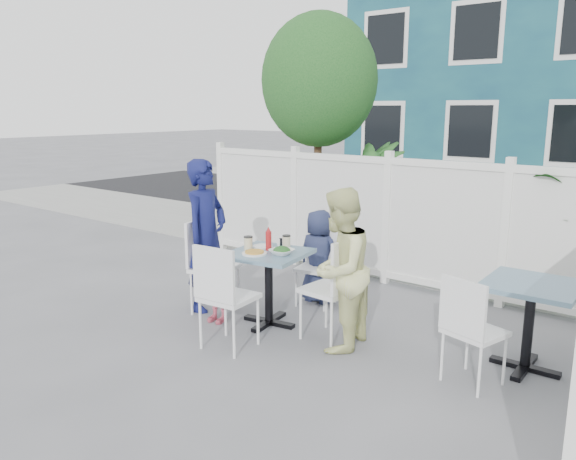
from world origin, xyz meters
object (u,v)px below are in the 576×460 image
Objects in this scene: chair_right at (337,282)px; woman at (339,270)px; boy at (319,256)px; chair_left at (207,259)px; toddler at (217,286)px; chair_near at (223,290)px; spare_table at (531,303)px; man at (206,235)px; utility_cabinet at (310,198)px; chair_back at (319,260)px; main_table at (269,268)px.

woman is at bearing -133.84° from chair_right.
woman is 1.29m from boy.
chair_left is 1.30× the size of toddler.
toddler is (-1.36, -0.23, -0.36)m from woman.
chair_left is 1.09m from chair_near.
woman reaches higher than chair_left.
man is at bearing -169.65° from spare_table.
utility_cabinet is at bearing 43.24° from chair_right.
spare_table is at bearing 10.06° from toddler.
chair_back is (2.10, -2.75, -0.16)m from utility_cabinet.
utility_cabinet is 3.84m from man.
chair_near reaches higher than toddler.
main_table is 0.89m from man.
woman reaches higher than chair_right.
chair_back is at bearing 59.86° from toddler.
spare_table is 3.31m from man.
chair_left is (-0.79, -0.10, -0.01)m from main_table.
main_table is 1.08× the size of spare_table.
woman is (0.80, 0.70, 0.17)m from chair_near.
utility_cabinet is 1.61× the size of main_table.
boy is (-0.78, 0.82, -0.05)m from chair_right.
woman is at bearing 3.55° from toddler.
chair_near is (0.06, -1.60, 0.07)m from chair_back.
spare_table is 2.65m from chair_near.
spare_table is 2.41m from boy.
boy is 1.26m from toddler.
woman is (0.10, -0.11, 0.16)m from chair_right.
spare_table is at bearing 101.50° from woman.
chair_back reaches higher than main_table.
chair_near is at bearing 35.87° from chair_left.
chair_right is 0.94× the size of boy.
toddler is at bearing 109.48° from chair_right.
chair_left is (-3.19, -0.65, -0.01)m from spare_table.
man is at bearing 142.32° from toddler.
chair_near is at bearing -62.20° from utility_cabinet.
chair_near is 1.08m from woman.
chair_back is at bearing 86.44° from chair_near.
man is at bearing 44.84° from boy.
woman reaches higher than main_table.
chair_back is (0.03, 0.85, -0.09)m from main_table.
man is 2.13× the size of toddler.
chair_left is 1.68m from woman.
chair_near is at bearing -83.61° from main_table.
utility_cabinet reaches higher than boy.
toddler is (-0.50, -1.13, -0.12)m from chair_back.
chair_near is 1.28× the size of toddler.
chair_near is 0.76m from toddler.
man is (-0.94, 0.71, 0.25)m from chair_near.
boy reaches higher than toddler.
chair_left is 0.94× the size of boy.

